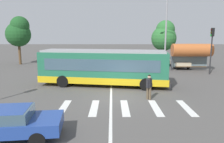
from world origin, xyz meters
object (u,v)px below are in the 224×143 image
Objects in this scene: parked_car_red at (138,62)px; city_transit_bus at (104,67)px; parked_car_champagne at (179,62)px; traffic_light_far_corner at (213,44)px; parked_car_teal at (98,62)px; parked_car_silver at (77,62)px; parked_car_blue at (158,62)px; background_tree_right at (165,36)px; background_tree_left at (20,32)px; parked_car_white at (118,62)px; bus_stop_shelter at (193,51)px; twin_arm_street_lamp at (167,20)px; foreground_sedan at (7,122)px; pedestrian_crossing_street at (150,86)px.

city_transit_bus is at bearing -112.29° from parked_car_red.
traffic_light_far_corner reaches higher than parked_car_champagne.
parked_car_teal is at bearing 96.61° from city_transit_bus.
parked_car_teal is (2.76, 0.37, 0.00)m from parked_car_silver.
parked_car_silver is 2.79m from parked_car_teal.
background_tree_right reaches higher than parked_car_blue.
background_tree_left is (-12.67, 13.09, 3.11)m from city_transit_bus.
parked_car_white is 9.28m from bus_stop_shelter.
traffic_light_far_corner is 0.50× the size of twin_arm_street_lamp.
parked_car_red is 6.87m from bus_stop_shelter.
foreground_sedan is 20.16m from parked_car_white.
city_transit_bus is 13.87m from parked_car_champagne.
background_tree_right reaches higher than parked_car_white.
pedestrian_crossing_street reaches higher than parked_car_teal.
parked_car_silver is 5.43m from parked_car_white.
parked_car_white is 0.95× the size of bus_stop_shelter.
parked_car_silver is 0.45× the size of twin_arm_street_lamp.
pedestrian_crossing_street reaches higher than foreground_sedan.
city_transit_bus reaches higher than parked_car_red.
parked_car_teal is at bearing 178.79° from parked_car_champagne.
foreground_sedan is 1.04× the size of parked_car_champagne.
parked_car_teal is at bearing 7.59° from parked_car_silver.
pedestrian_crossing_street is at bearing -93.73° from parked_car_red.
background_tree_left is (-11.49, 2.85, 3.93)m from parked_car_teal.
twin_arm_street_lamp is (11.38, -0.99, 5.39)m from parked_car_silver.
parked_car_white and parked_car_red have the same top height.
pedestrian_crossing_street is at bearing -105.98° from background_tree_right.
parked_car_silver is 10.10m from background_tree_left.
twin_arm_street_lamp is at bearing -8.50° from parked_car_white.
background_tree_left reaches higher than background_tree_right.
parked_car_silver is (-7.19, 13.96, -0.20)m from pedestrian_crossing_street.
background_tree_right is at bearing 77.99° from twin_arm_street_lamp.
parked_car_silver and parked_car_teal have the same top height.
background_tree_right is (21.51, 2.39, -0.58)m from background_tree_left.
background_tree_right is (12.79, 5.60, 3.35)m from parked_car_silver.
foreground_sedan and parked_car_white have the same top height.
foreground_sedan is 24.83m from background_tree_left.
foreground_sedan is at bearing -123.89° from parked_car_champagne.
bus_stop_shelter is at bearing 58.91° from pedestrian_crossing_street.
bus_stop_shelter reaches higher than city_transit_bus.
city_transit_bus reaches higher than parked_car_teal.
foreground_sedan is 0.98× the size of bus_stop_shelter.
parked_car_red is 1.00× the size of parked_car_champagne.
parked_car_blue is 1.01× the size of parked_car_champagne.
parked_car_blue is 20.08m from background_tree_left.
parked_car_blue is at bearing 75.98° from pedestrian_crossing_street.
traffic_light_far_corner is 10.70m from background_tree_right.
parked_car_teal is 0.66× the size of background_tree_left.
city_transit_bus is 18.49m from background_tree_left.
pedestrian_crossing_street is 0.25× the size of background_tree_left.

